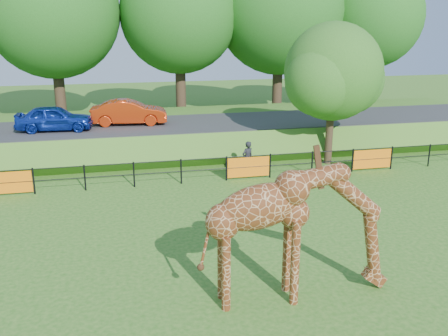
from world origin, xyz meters
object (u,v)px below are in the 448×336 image
at_px(car_red, 129,112).
at_px(tree_east, 334,75).
at_px(giraffe, 298,233).
at_px(car_blue, 54,118).
at_px(visitor, 247,159).

bearing_deg(car_red, tree_east, -111.32).
relative_size(giraffe, car_blue, 1.31).
xyz_separation_m(giraffe, visitor, (1.54, 10.23, -0.96)).
distance_m(visitor, tree_east, 5.80).
bearing_deg(giraffe, car_red, 103.95).
relative_size(car_red, visitor, 2.51).
relative_size(car_blue, car_red, 0.94).
height_order(visitor, tree_east, tree_east).
xyz_separation_m(visitor, tree_east, (4.50, 1.11, 3.49)).
xyz_separation_m(car_red, visitor, (4.95, -5.84, -1.28)).
bearing_deg(car_red, giraffe, -162.76).
bearing_deg(giraffe, car_blue, 116.92).
xyz_separation_m(giraffe, car_blue, (-7.13, 15.32, 0.30)).
bearing_deg(visitor, tree_east, 170.04).
bearing_deg(visitor, car_blue, -54.25).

